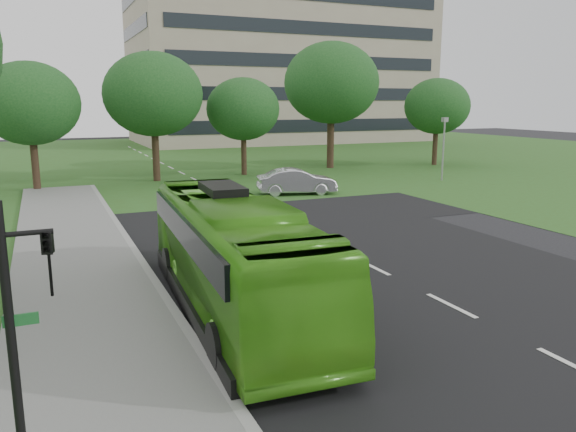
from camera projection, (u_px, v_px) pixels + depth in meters
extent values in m
plane|color=black|center=(408.00, 285.00, 17.17)|extent=(160.00, 160.00, 0.00)
cube|color=black|center=(219.00, 191.00, 35.12)|extent=(14.00, 120.00, 0.01)
cube|color=black|center=(251.00, 207.00, 29.74)|extent=(80.00, 12.00, 0.01)
cube|color=silver|center=(245.00, 204.00, 30.63)|extent=(0.15, 90.00, 0.01)
cube|color=gray|center=(241.00, 415.00, 9.88)|extent=(0.25, 60.00, 0.15)
cube|color=#31571D|center=(148.00, 156.00, 57.56)|extent=(120.00, 60.00, 0.01)
cube|color=#A08F7C|center=(280.00, 51.00, 78.98)|extent=(40.00, 20.00, 25.00)
cube|color=black|center=(312.00, 45.00, 69.96)|extent=(36.80, 0.10, 23.00)
cube|color=black|center=(135.00, 46.00, 71.09)|extent=(0.10, 18.40, 23.00)
cylinder|color=black|center=(35.00, 167.00, 35.00)|extent=(0.45, 0.45, 3.01)
ellipsoid|color=#17461A|center=(30.00, 103.00, 34.22)|extent=(5.98, 5.98, 5.08)
cylinder|color=black|center=(156.00, 158.00, 39.40)|extent=(0.50, 0.50, 3.30)
ellipsoid|color=#17461A|center=(153.00, 94.00, 38.53)|extent=(6.79, 6.79, 5.77)
cylinder|color=black|center=(244.00, 157.00, 42.82)|extent=(0.42, 0.42, 2.77)
ellipsoid|color=#17461A|center=(243.00, 109.00, 42.11)|extent=(5.50, 5.50, 4.68)
cylinder|color=black|center=(330.00, 145.00, 47.20)|extent=(0.59, 0.59, 3.90)
ellipsoid|color=#17461A|center=(331.00, 83.00, 46.18)|extent=(7.84, 7.84, 6.67)
cylinder|color=black|center=(435.00, 149.00, 49.57)|extent=(0.43, 0.43, 2.87)
ellipsoid|color=#17461A|center=(437.00, 106.00, 48.83)|extent=(5.65, 5.65, 4.81)
imported|color=#4CAC1E|center=(234.00, 255.00, 14.89)|extent=(3.14, 10.99, 3.03)
imported|color=silver|center=(296.00, 181.00, 33.85)|extent=(4.99, 2.71, 1.56)
cylinder|color=black|center=(14.00, 365.00, 7.23)|extent=(0.12, 0.12, 4.32)
cylinder|color=black|center=(27.00, 233.00, 7.00)|extent=(0.60, 0.07, 0.07)
imported|color=black|center=(49.00, 264.00, 7.17)|extent=(0.19, 0.21, 0.86)
cube|color=#195926|center=(21.00, 320.00, 7.16)|extent=(0.43, 0.03, 0.16)
cylinder|color=gray|center=(443.00, 151.00, 39.54)|extent=(0.13, 0.13, 4.18)
cube|color=gray|center=(445.00, 120.00, 39.10)|extent=(0.41, 0.37, 0.31)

